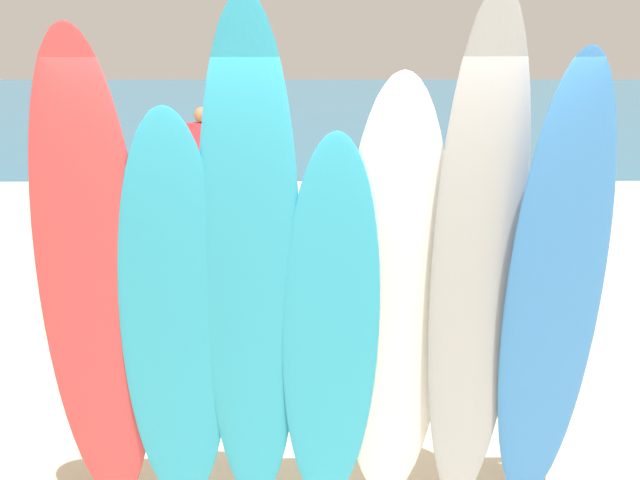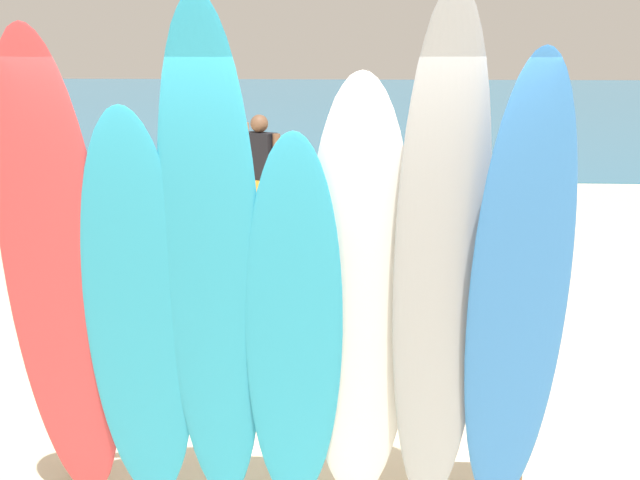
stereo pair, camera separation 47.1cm
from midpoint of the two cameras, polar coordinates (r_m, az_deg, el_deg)
The scene contains 13 objects.
ground at distance 18.90m, azimuth 2.75°, elevation 5.23°, with size 60.00×60.00×0.00m, color beige.
ocean_water at distance 35.98m, azimuth 3.06°, elevation 8.97°, with size 60.00×40.00×0.02m, color teal.
surfboard_rack at distance 5.17m, azimuth 1.08°, elevation -10.83°, with size 2.71×0.07×0.62m.
surfboard_red_0 at distance 4.56m, azimuth -13.81°, elevation -3.20°, with size 0.54×0.07×2.73m, color #D13D42.
surfboard_teal_1 at distance 4.56m, azimuth -8.84°, elevation -5.42°, with size 0.55×0.06×2.35m, color #289EC6.
surfboard_teal_2 at distance 4.39m, azimuth -4.01°, elevation -2.57°, with size 0.51×0.08×2.85m, color #289EC6.
surfboard_teal_3 at distance 4.52m, azimuth 1.28°, elevation -6.25°, with size 0.51×0.06×2.21m, color #289EC6.
surfboard_white_4 at distance 4.55m, azimuth 5.55°, elevation -4.34°, with size 0.57×0.08×2.47m, color white.
surfboard_grey_5 at distance 4.44m, azimuth 10.89°, elevation -2.30°, with size 0.47×0.08×2.87m, color #999EA3.
surfboard_blue_6 at distance 4.51m, azimuth 15.74°, elevation -4.17°, with size 0.50×0.08×2.62m, color #337AD1.
beachgoer_midbeach at distance 11.69m, azimuth 9.53°, elevation 4.53°, with size 0.40×0.55×1.52m.
beachgoer_near_rack at distance 11.08m, azimuth -2.73°, elevation 4.61°, with size 0.55×0.39×1.65m.
beachgoer_photographing at distance 12.46m, azimuth -4.98°, elevation 5.52°, with size 0.62×0.26×1.65m.
Camera 2 is at (0.41, -4.72, 2.58)m, focal length 48.89 mm.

